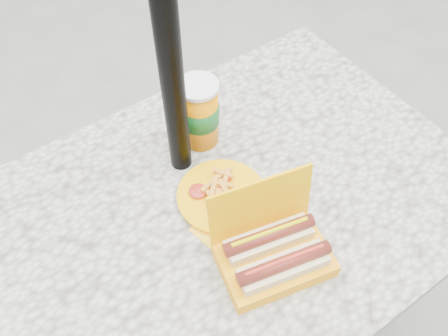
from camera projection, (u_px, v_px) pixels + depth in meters
ground at (221, 324)px, 1.66m from camera, size 60.00×60.00×0.00m
picnic_table at (219, 232)px, 1.15m from camera, size 1.20×0.80×0.75m
umbrella_pole at (168, 43)px, 0.87m from camera, size 0.05×0.05×2.20m
hotdog_box at (274, 253)px, 0.95m from camera, size 0.25×0.21×0.18m
fries_plate at (222, 197)px, 1.07m from camera, size 0.21×0.29×0.04m
soda_cup at (199, 113)px, 1.12m from camera, size 0.10×0.10×0.18m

